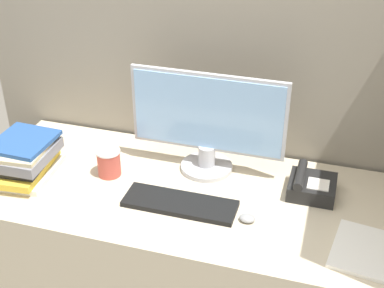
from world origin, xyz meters
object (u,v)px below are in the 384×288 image
at_px(keyboard, 180,204).
at_px(monitor, 207,124).
at_px(mouse, 247,218).
at_px(coffee_cup, 109,162).
at_px(desk_telephone, 311,186).
at_px(book_stack, 24,159).

bearing_deg(keyboard, monitor, 83.94).
relative_size(monitor, keyboard, 1.47).
height_order(keyboard, mouse, mouse).
bearing_deg(coffee_cup, mouse, -12.63).
relative_size(keyboard, desk_telephone, 2.37).
distance_m(coffee_cup, desk_telephone, 0.80).
height_order(keyboard, desk_telephone, desk_telephone).
height_order(monitor, desk_telephone, monitor).
bearing_deg(keyboard, coffee_cup, 160.76).
bearing_deg(mouse, monitor, 128.46).
bearing_deg(keyboard, mouse, -3.49).
distance_m(monitor, book_stack, 0.75).
xyz_separation_m(coffee_cup, book_stack, (-0.32, -0.10, 0.02)).
bearing_deg(mouse, keyboard, 176.51).
distance_m(keyboard, desk_telephone, 0.51).
xyz_separation_m(monitor, desk_telephone, (0.43, -0.06, -0.17)).
bearing_deg(monitor, coffee_cup, -157.04).
bearing_deg(book_stack, coffee_cup, 17.39).
distance_m(coffee_cup, book_stack, 0.34).
relative_size(coffee_cup, desk_telephone, 0.63).
bearing_deg(keyboard, desk_telephone, 25.49).
height_order(keyboard, book_stack, book_stack).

